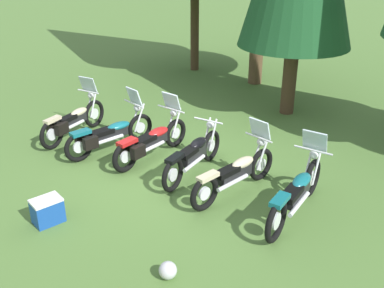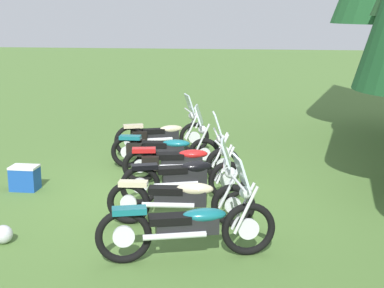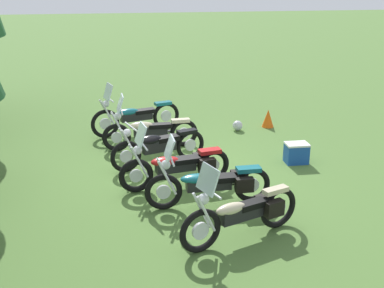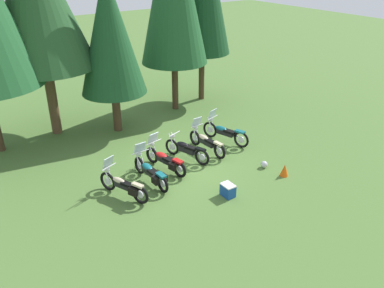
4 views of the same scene
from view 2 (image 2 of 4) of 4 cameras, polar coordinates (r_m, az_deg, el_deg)
The scene contains 9 objects.
ground_plane at distance 10.50m, azimuth -1.89°, elevation -4.80°, with size 80.00×80.00×0.00m, color #4C7033.
motorcycle_0 at distance 13.15m, azimuth -3.06°, elevation 0.91°, with size 0.97×2.09×1.36m.
motorcycle_1 at distance 11.94m, azimuth -2.81°, elevation -0.41°, with size 0.75×2.31×1.35m.
motorcycle_2 at distance 10.97m, azimuth -1.19°, elevation -1.61°, with size 0.89×2.24×1.35m.
motorcycle_3 at distance 9.85m, azimuth -0.64°, elevation -3.27°, with size 0.93×2.12×1.00m.
motorcycle_4 at distance 8.80m, azimuth -0.91°, elevation -5.29°, with size 0.64×2.28×1.35m.
motorcycle_5 at distance 7.64m, azimuth -0.24°, elevation -8.00°, with size 0.93×2.33×1.38m.
picnic_cooler at distance 11.03m, azimuth -16.18°, elevation -3.23°, with size 0.36×0.50×0.45m.
dropped_helmet at distance 8.67m, azimuth -18.13°, elevation -8.47°, with size 0.27×0.27×0.27m, color silver.
Camera 2 is at (9.86, 1.66, 3.22)m, focal length 54.03 mm.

